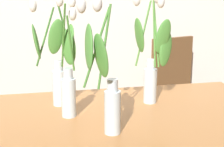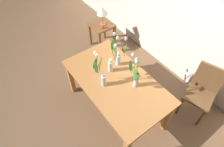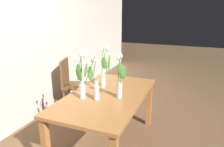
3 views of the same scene
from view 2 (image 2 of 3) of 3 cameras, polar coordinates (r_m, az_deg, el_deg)
The scene contains 11 objects.
ground_plane at distance 3.26m, azimuth 1.04°, elevation -10.27°, with size 18.00×18.00×0.00m, color brown.
room_wall_rear at distance 3.17m, azimuth 24.12°, elevation 17.68°, with size 9.00×0.10×2.70m, color silver.
dining_table at distance 2.72m, azimuth 1.23°, elevation -3.30°, with size 1.60×0.90×0.74m.
tulip_vase_0 at distance 2.73m, azimuth 1.99°, elevation 5.64°, with size 0.23×0.19×0.54m.
tulip_vase_1 at distance 2.43m, azimuth 7.09°, elevation -0.81°, with size 0.21×0.13×0.57m.
tulip_vase_2 at distance 2.65m, azimuth -0.00°, elevation 3.93°, with size 0.15×0.18×0.56m.
tulip_vase_3 at distance 2.46m, azimuth -3.28°, elevation -0.45°, with size 0.17×0.14×0.56m.
dining_chair at distance 3.13m, azimuth 25.78°, elevation -4.36°, with size 0.50×0.50×0.93m.
side_table at distance 4.06m, azimuth -3.11°, elevation 13.31°, with size 0.44×0.44×0.55m.
table_lamp at distance 3.82m, azimuth -2.95°, elevation 18.44°, with size 0.22×0.22×0.40m.
pillar_candle at distance 3.86m, azimuth -2.87°, elevation 13.99°, with size 0.06×0.06×0.07m, color #CC4C23.
Camera 2 is at (1.30, -1.03, 2.81)m, focal length 30.15 mm.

